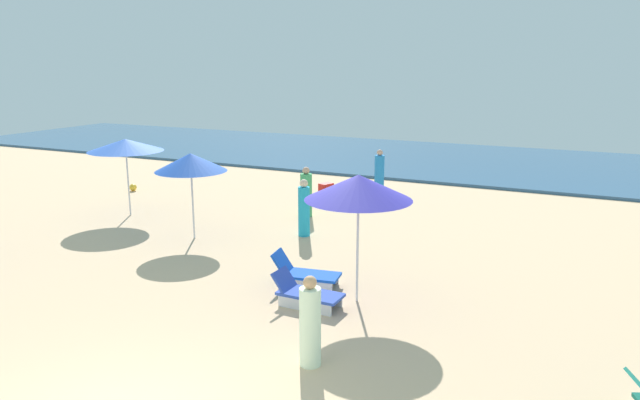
% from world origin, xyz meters
% --- Properties ---
extents(ocean, '(60.00, 11.60, 0.12)m').
position_xyz_m(ocean, '(0.00, 24.20, 0.06)').
color(ocean, '#325B83').
rests_on(ocean, ground_plane).
extents(umbrella_0, '(2.35, 2.35, 2.46)m').
position_xyz_m(umbrella_0, '(-8.19, 9.32, 2.27)').
color(umbrella_0, silver).
rests_on(umbrella_0, ground_plane).
extents(umbrella_1, '(2.17, 2.17, 2.66)m').
position_xyz_m(umbrella_1, '(1.07, 5.89, 2.40)').
color(umbrella_1, silver).
rests_on(umbrella_1, ground_plane).
extents(lounge_chair_1_0, '(1.44, 0.63, 0.68)m').
position_xyz_m(lounge_chair_1_0, '(0.23, 5.21, 0.26)').
color(lounge_chair_1_0, silver).
rests_on(lounge_chair_1_0, ground_plane).
extents(lounge_chair_1_1, '(1.54, 0.82, 0.74)m').
position_xyz_m(lounge_chair_1_1, '(-0.31, 6.20, 0.26)').
color(lounge_chair_1_1, silver).
rests_on(lounge_chair_1_1, ground_plane).
extents(umbrella_2, '(1.97, 1.97, 2.41)m').
position_xyz_m(umbrella_2, '(-4.73, 8.10, 2.16)').
color(umbrella_2, silver).
rests_on(umbrella_2, ground_plane).
extents(beachgoer_0, '(0.50, 0.50, 1.59)m').
position_xyz_m(beachgoer_0, '(-3.01, 11.64, 0.73)').
color(beachgoer_0, '#3FA060').
rests_on(beachgoer_0, ground_plane).
extents(beachgoer_1, '(0.47, 0.47, 1.64)m').
position_xyz_m(beachgoer_1, '(-2.07, 9.65, 0.77)').
color(beachgoer_1, '#1F9DC6').
rests_on(beachgoer_1, ground_plane).
extents(beachgoer_2, '(0.49, 0.49, 1.54)m').
position_xyz_m(beachgoer_2, '(1.39, 3.08, 0.71)').
color(beachgoer_2, white).
rests_on(beachgoer_2, ground_plane).
extents(beachgoer_3, '(0.50, 0.50, 1.73)m').
position_xyz_m(beachgoer_3, '(-1.90, 15.35, 0.80)').
color(beachgoer_3, '#227BCB').
rests_on(beachgoer_3, ground_plane).
extents(beach_ball_1, '(0.28, 0.28, 0.28)m').
position_xyz_m(beach_ball_1, '(-10.69, 12.19, 0.14)').
color(beach_ball_1, yellow).
rests_on(beach_ball_1, ground_plane).
extents(cooler_box_2, '(0.50, 0.58, 0.44)m').
position_xyz_m(cooler_box_2, '(-3.74, 14.73, 0.22)').
color(cooler_box_2, red).
rests_on(cooler_box_2, ground_plane).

